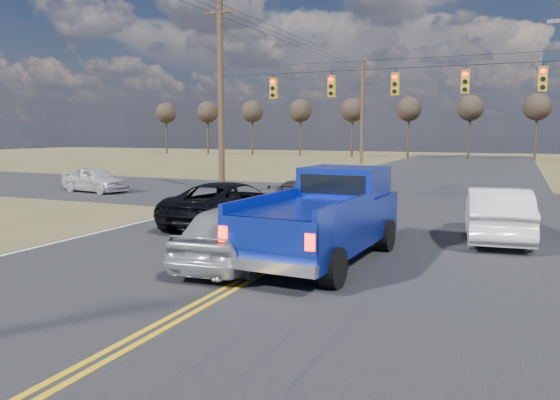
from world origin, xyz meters
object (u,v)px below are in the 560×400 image
at_px(pickup_truck, 325,217).
at_px(cross_car_west, 95,180).
at_px(black_suv, 230,204).
at_px(white_car_queue, 497,214).
at_px(dgrey_car_queue, 303,195).
at_px(silver_suv, 239,233).

bearing_deg(pickup_truck, cross_car_west, 151.58).
xyz_separation_m(black_suv, white_car_queue, (8.34, 1.01, 0.03)).
height_order(pickup_truck, white_car_queue, pickup_truck).
height_order(dgrey_car_queue, cross_car_west, cross_car_west).
height_order(white_car_queue, cross_car_west, white_car_queue).
bearing_deg(black_suv, pickup_truck, 144.97).
distance_m(silver_suv, white_car_queue, 7.91).
relative_size(dgrey_car_queue, cross_car_west, 1.08).
height_order(black_suv, white_car_queue, white_car_queue).
bearing_deg(white_car_queue, cross_car_west, -21.06).
distance_m(pickup_truck, dgrey_car_queue, 8.86).
xyz_separation_m(white_car_queue, dgrey_car_queue, (-7.48, 3.56, -0.17)).
xyz_separation_m(pickup_truck, cross_car_west, (-16.09, 9.81, -0.41)).
bearing_deg(black_suv, white_car_queue, -170.87).
xyz_separation_m(silver_suv, white_car_queue, (5.54, 5.65, 0.02)).
relative_size(white_car_queue, cross_car_west, 1.20).
xyz_separation_m(silver_suv, cross_car_west, (-14.34, 10.99, -0.09)).
bearing_deg(pickup_truck, black_suv, 145.68).
relative_size(black_suv, white_car_queue, 1.14).
height_order(pickup_truck, dgrey_car_queue, pickup_truck).
distance_m(white_car_queue, dgrey_car_queue, 8.29).
height_order(white_car_queue, dgrey_car_queue, white_car_queue).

